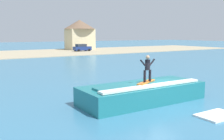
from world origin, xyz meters
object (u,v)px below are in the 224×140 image
(house_gabled_white, at_px, (80,33))
(wave_crest, at_px, (143,92))
(surfboard, at_px, (146,82))
(car_far_shore, at_px, (82,48))
(surfer, at_px, (147,67))

(house_gabled_white, bearing_deg, wave_crest, -110.95)
(wave_crest, height_order, house_gabled_white, house_gabled_white)
(surfboard, xyz_separation_m, car_far_shore, (17.05, 44.97, -0.35))
(car_far_shore, xyz_separation_m, house_gabled_white, (2.43, 6.34, 3.67))
(surfboard, distance_m, surfer, 0.95)
(car_far_shore, bearing_deg, house_gabled_white, 69.06)
(wave_crest, relative_size, surfer, 4.93)
(car_far_shore, bearing_deg, surfer, -110.71)
(house_gabled_white, bearing_deg, surfer, -110.74)
(surfboard, xyz_separation_m, house_gabled_white, (19.48, 51.32, 3.33))
(surfer, distance_m, car_far_shore, 48.15)
(surfer, height_order, house_gabled_white, house_gabled_white)
(wave_crest, relative_size, house_gabled_white, 0.97)
(car_far_shore, height_order, house_gabled_white, house_gabled_white)
(surfboard, bearing_deg, house_gabled_white, 69.21)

